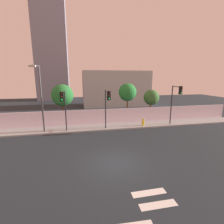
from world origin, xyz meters
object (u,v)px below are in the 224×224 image
traffic_light_right (176,97)px  roadside_tree_leftmost (62,95)px  traffic_light_center (107,101)px  roadside_tree_midleft (127,92)px  traffic_light_left (64,103)px  fire_hydrant (143,122)px  street_lamp_curbside (40,94)px  roadside_tree_midright (151,98)px

traffic_light_right → roadside_tree_leftmost: roadside_tree_leftmost is taller
roadside_tree_leftmost → traffic_light_right: bearing=-17.4°
traffic_light_center → roadside_tree_midleft: size_ratio=0.85×
traffic_light_left → fire_hydrant: 9.36m
traffic_light_right → fire_hydrant: size_ratio=5.51×
traffic_light_center → roadside_tree_leftmost: 6.40m
traffic_light_left → traffic_light_center: bearing=-1.1°
fire_hydrant → roadside_tree_leftmost: roadside_tree_leftmost is taller
street_lamp_curbside → roadside_tree_midright: bearing=13.6°
street_lamp_curbside → fire_hydrant: (11.18, 0.10, -3.51)m
traffic_light_center → street_lamp_curbside: street_lamp_curbside is taller
traffic_light_right → fire_hydrant: 4.72m
traffic_light_left → roadside_tree_leftmost: roadside_tree_leftmost is taller
roadside_tree_midright → traffic_light_left: bearing=-160.2°
traffic_light_left → traffic_light_right: bearing=0.1°
roadside_tree_midright → roadside_tree_leftmost: bearing=180.0°
roadside_tree_midleft → fire_hydrant: bearing=-72.2°
traffic_light_left → roadside_tree_leftmost: bearing=96.1°
traffic_light_right → roadside_tree_midleft: (-4.59, 4.04, 0.25)m
traffic_light_right → roadside_tree_midright: 4.24m
traffic_light_center → traffic_light_right: size_ratio=0.91×
traffic_light_right → roadside_tree_midleft: size_ratio=0.93×
traffic_light_center → fire_hydrant: size_ratio=5.04×
roadside_tree_leftmost → roadside_tree_midleft: roadside_tree_midleft is taller
fire_hydrant → roadside_tree_leftmost: bearing=161.1°
roadside_tree_leftmost → roadside_tree_midleft: 8.33m
roadside_tree_leftmost → roadside_tree_midleft: bearing=0.0°
roadside_tree_midright → street_lamp_curbside: bearing=-166.4°
traffic_light_left → street_lamp_curbside: (-2.26, 0.77, 0.81)m
traffic_light_center → roadside_tree_midleft: (3.46, 4.15, 0.53)m
traffic_light_right → roadside_tree_midright: (-1.16, 4.04, -0.52)m
fire_hydrant → traffic_light_left: bearing=-174.4°
fire_hydrant → roadside_tree_midleft: 4.67m
street_lamp_curbside → roadside_tree_leftmost: 3.80m
traffic_light_center → street_lamp_curbside: size_ratio=0.63×
traffic_light_left → fire_hydrant: size_ratio=5.03×
fire_hydrant → roadside_tree_midleft: size_ratio=0.17×
street_lamp_curbside → fire_hydrant: size_ratio=7.96×
roadside_tree_leftmost → roadside_tree_midright: bearing=0.0°
street_lamp_curbside → roadside_tree_leftmost: bearing=61.1°
traffic_light_center → street_lamp_curbside: 6.79m
traffic_light_left → fire_hydrant: (8.92, 0.87, -2.70)m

